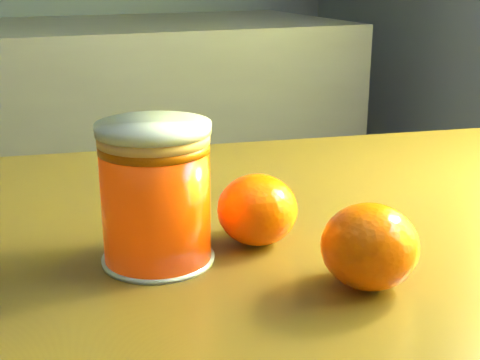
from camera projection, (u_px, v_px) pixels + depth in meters
name	position (u px, v px, depth m)	size (l,w,h in m)	color
juice_glass	(156.00, 195.00, 0.53)	(0.09, 0.09, 0.11)	#FF4005
orange_front	(370.00, 246.00, 0.49)	(0.07, 0.07, 0.06)	#FF5D05
orange_back	(257.00, 210.00, 0.57)	(0.07, 0.07, 0.06)	#FF5D05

